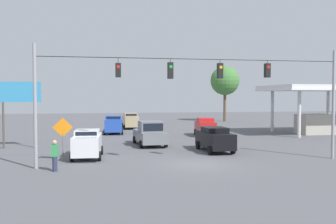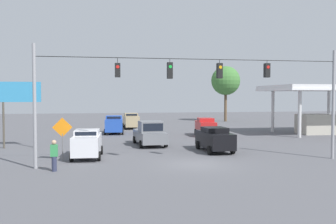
{
  "view_description": "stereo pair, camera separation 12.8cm",
  "coord_description": "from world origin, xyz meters",
  "px_view_note": "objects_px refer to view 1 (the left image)",
  "views": [
    {
      "loc": [
        5.97,
        22.35,
        4.27
      ],
      "look_at": [
        0.18,
        -8.83,
        2.88
      ],
      "focal_mm": 40.0,
      "sensor_mm": 36.0,
      "label": 1
    },
    {
      "loc": [
        5.85,
        22.38,
        4.27
      ],
      "look_at": [
        0.18,
        -8.83,
        2.88
      ],
      "focal_mm": 40.0,
      "sensor_mm": 36.0,
      "label": 2
    }
  ],
  "objects_px": {
    "traffic_cone_third": "(84,141)",
    "work_zone_sign": "(63,131)",
    "sedan_red_oncoming_far": "(205,127)",
    "gas_station": "(315,99)",
    "traffic_cone_nearest": "(80,150)",
    "pedestrian": "(55,156)",
    "traffic_cone_fourth": "(86,137)",
    "sedan_black_crossing_near": "(215,139)",
    "traffic_cone_fifth": "(84,134)",
    "sedan_tan_withflow_deep": "(130,121)",
    "tree_horizon_left": "(225,81)",
    "sedan_white_parked_shoulder": "(87,143)",
    "pickup_truck_grey_withflow_mid": "(150,134)",
    "sedan_blue_withflow_far": "(114,124)",
    "roadside_billboard": "(19,99)",
    "overhead_signal_span": "(196,90)",
    "traffic_cone_second": "(83,145)"
  },
  "relations": [
    {
      "from": "sedan_blue_withflow_far",
      "to": "gas_station",
      "type": "relative_size",
      "value": 0.4
    },
    {
      "from": "sedan_black_crossing_near",
      "to": "traffic_cone_fifth",
      "type": "distance_m",
      "value": 15.14
    },
    {
      "from": "sedan_red_oncoming_far",
      "to": "pedestrian",
      "type": "xyz_separation_m",
      "value": [
        13.54,
        16.37,
        -0.09
      ]
    },
    {
      "from": "sedan_white_parked_shoulder",
      "to": "roadside_billboard",
      "type": "height_order",
      "value": "roadside_billboard"
    },
    {
      "from": "traffic_cone_second",
      "to": "traffic_cone_third",
      "type": "relative_size",
      "value": 1.0
    },
    {
      "from": "sedan_black_crossing_near",
      "to": "work_zone_sign",
      "type": "relative_size",
      "value": 1.61
    },
    {
      "from": "gas_station",
      "to": "sedan_black_crossing_near",
      "type": "bearing_deg",
      "value": 35.11
    },
    {
      "from": "traffic_cone_fifth",
      "to": "work_zone_sign",
      "type": "relative_size",
      "value": 0.24
    },
    {
      "from": "sedan_black_crossing_near",
      "to": "traffic_cone_third",
      "type": "distance_m",
      "value": 11.6
    },
    {
      "from": "pickup_truck_grey_withflow_mid",
      "to": "roadside_billboard",
      "type": "bearing_deg",
      "value": -1.63
    },
    {
      "from": "sedan_black_crossing_near",
      "to": "traffic_cone_fourth",
      "type": "relative_size",
      "value": 6.75
    },
    {
      "from": "sedan_tan_withflow_deep",
      "to": "tree_horizon_left",
      "type": "distance_m",
      "value": 20.54
    },
    {
      "from": "work_zone_sign",
      "to": "sedan_red_oncoming_far",
      "type": "bearing_deg",
      "value": -135.79
    },
    {
      "from": "traffic_cone_nearest",
      "to": "traffic_cone_fifth",
      "type": "relative_size",
      "value": 1.0
    },
    {
      "from": "sedan_black_crossing_near",
      "to": "traffic_cone_fourth",
      "type": "bearing_deg",
      "value": -40.19
    },
    {
      "from": "traffic_cone_nearest",
      "to": "traffic_cone_third",
      "type": "height_order",
      "value": "same"
    },
    {
      "from": "sedan_red_oncoming_far",
      "to": "gas_station",
      "type": "distance_m",
      "value": 12.92
    },
    {
      "from": "sedan_white_parked_shoulder",
      "to": "traffic_cone_nearest",
      "type": "xyz_separation_m",
      "value": [
        0.57,
        -1.6,
        -0.67
      ]
    },
    {
      "from": "sedan_white_parked_shoulder",
      "to": "gas_station",
      "type": "xyz_separation_m",
      "value": [
        -24.44,
        -11.82,
        2.92
      ]
    },
    {
      "from": "work_zone_sign",
      "to": "pedestrian",
      "type": "bearing_deg",
      "value": 87.6
    },
    {
      "from": "traffic_cone_third",
      "to": "gas_station",
      "type": "height_order",
      "value": "gas_station"
    },
    {
      "from": "sedan_white_parked_shoulder",
      "to": "traffic_cone_second",
      "type": "relative_size",
      "value": 6.31
    },
    {
      "from": "traffic_cone_nearest",
      "to": "pedestrian",
      "type": "xyz_separation_m",
      "value": [
        1.11,
        5.94,
        0.56
      ]
    },
    {
      "from": "pickup_truck_grey_withflow_mid",
      "to": "gas_station",
      "type": "height_order",
      "value": "gas_station"
    },
    {
      "from": "sedan_tan_withflow_deep",
      "to": "traffic_cone_third",
      "type": "relative_size",
      "value": 6.2
    },
    {
      "from": "sedan_black_crossing_near",
      "to": "traffic_cone_third",
      "type": "xyz_separation_m",
      "value": [
        9.97,
        -5.9,
        -0.63
      ]
    },
    {
      "from": "pickup_truck_grey_withflow_mid",
      "to": "sedan_red_oncoming_far",
      "type": "xyz_separation_m",
      "value": [
        -6.79,
        -6.4,
        0.01
      ]
    },
    {
      "from": "pickup_truck_grey_withflow_mid",
      "to": "sedan_blue_withflow_far",
      "type": "height_order",
      "value": "pickup_truck_grey_withflow_mid"
    },
    {
      "from": "sedan_white_parked_shoulder",
      "to": "sedan_black_crossing_near",
      "type": "distance_m",
      "value": 9.59
    },
    {
      "from": "overhead_signal_span",
      "to": "tree_horizon_left",
      "type": "relative_size",
      "value": 2.13
    },
    {
      "from": "pickup_truck_grey_withflow_mid",
      "to": "roadside_billboard",
      "type": "height_order",
      "value": "roadside_billboard"
    },
    {
      "from": "sedan_red_oncoming_far",
      "to": "gas_station",
      "type": "height_order",
      "value": "gas_station"
    },
    {
      "from": "sedan_black_crossing_near",
      "to": "tree_horizon_left",
      "type": "relative_size",
      "value": 0.5
    },
    {
      "from": "traffic_cone_third",
      "to": "work_zone_sign",
      "type": "relative_size",
      "value": 0.24
    },
    {
      "from": "traffic_cone_fourth",
      "to": "pedestrian",
      "type": "relative_size",
      "value": 0.38
    },
    {
      "from": "sedan_blue_withflow_far",
      "to": "traffic_cone_fifth",
      "type": "bearing_deg",
      "value": 49.82
    },
    {
      "from": "pickup_truck_grey_withflow_mid",
      "to": "work_zone_sign",
      "type": "bearing_deg",
      "value": 45.12
    },
    {
      "from": "sedan_black_crossing_near",
      "to": "pedestrian",
      "type": "height_order",
      "value": "sedan_black_crossing_near"
    },
    {
      "from": "overhead_signal_span",
      "to": "sedan_black_crossing_near",
      "type": "bearing_deg",
      "value": -120.47
    },
    {
      "from": "traffic_cone_third",
      "to": "traffic_cone_fourth",
      "type": "height_order",
      "value": "same"
    },
    {
      "from": "gas_station",
      "to": "traffic_cone_nearest",
      "type": "bearing_deg",
      "value": 22.23
    },
    {
      "from": "pickup_truck_grey_withflow_mid",
      "to": "traffic_cone_second",
      "type": "distance_m",
      "value": 5.72
    },
    {
      "from": "sedan_red_oncoming_far",
      "to": "tree_horizon_left",
      "type": "relative_size",
      "value": 0.44
    },
    {
      "from": "pickup_truck_grey_withflow_mid",
      "to": "pedestrian",
      "type": "height_order",
      "value": "pickup_truck_grey_withflow_mid"
    },
    {
      "from": "sedan_tan_withflow_deep",
      "to": "work_zone_sign",
      "type": "xyz_separation_m",
      "value": [
        6.34,
        23.33,
        0.94
      ]
    },
    {
      "from": "pickup_truck_grey_withflow_mid",
      "to": "traffic_cone_nearest",
      "type": "distance_m",
      "value": 6.97
    },
    {
      "from": "pickup_truck_grey_withflow_mid",
      "to": "sedan_white_parked_shoulder",
      "type": "bearing_deg",
      "value": 47.95
    },
    {
      "from": "pedestrian",
      "to": "tree_horizon_left",
      "type": "bearing_deg",
      "value": -121.58
    },
    {
      "from": "pickup_truck_grey_withflow_mid",
      "to": "tree_horizon_left",
      "type": "height_order",
      "value": "tree_horizon_left"
    },
    {
      "from": "overhead_signal_span",
      "to": "gas_station",
      "type": "distance_m",
      "value": 23.28
    }
  ]
}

